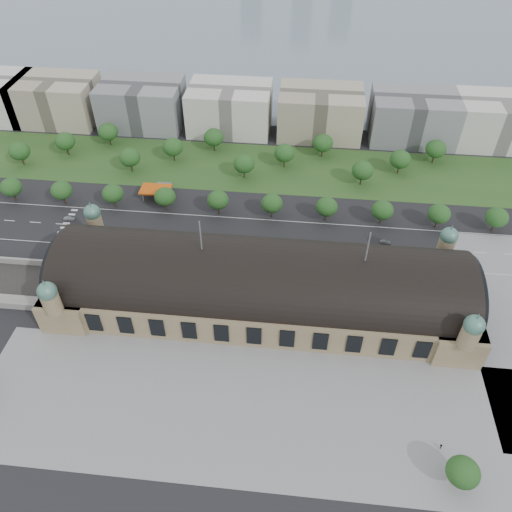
# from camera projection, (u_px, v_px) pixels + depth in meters

# --- Properties ---
(ground) EXTENTS (900.00, 900.00, 0.00)m
(ground) POSITION_uv_depth(u_px,v_px,m) (260.00, 304.00, 185.23)
(ground) COLOR black
(ground) RESTS_ON ground
(station) EXTENTS (150.00, 48.40, 44.30)m
(station) POSITION_uv_depth(u_px,v_px,m) (260.00, 285.00, 178.30)
(station) COLOR #9A8560
(station) RESTS_ON ground
(plaza_south) EXTENTS (190.00, 48.00, 0.12)m
(plaza_south) POSITION_uv_depth(u_px,v_px,m) (278.00, 413.00, 152.15)
(plaza_south) COLOR gray
(plaza_south) RESTS_ON ground
(road_slab) EXTENTS (260.00, 26.00, 0.10)m
(road_slab) POSITION_uv_depth(u_px,v_px,m) (222.00, 235.00, 214.68)
(road_slab) COLOR black
(road_slab) RESTS_ON ground
(grass_belt) EXTENTS (300.00, 45.00, 0.10)m
(grass_belt) POSITION_uv_depth(u_px,v_px,m) (249.00, 167.00, 254.69)
(grass_belt) COLOR #295020
(grass_belt) RESTS_ON ground
(petrol_station) EXTENTS (14.00, 13.00, 5.05)m
(petrol_station) POSITION_uv_depth(u_px,v_px,m) (160.00, 189.00, 235.34)
(petrol_station) COLOR #CD4E0C
(petrol_station) RESTS_ON ground
(lake) EXTENTS (700.00, 320.00, 0.08)m
(lake) POSITION_uv_depth(u_px,v_px,m) (296.00, 32.00, 404.09)
(lake) COLOR slate
(lake) RESTS_ON ground
(office_1) EXTENTS (45.00, 32.00, 24.00)m
(office_1) POSITION_uv_depth(u_px,v_px,m) (57.00, 100.00, 284.82)
(office_1) COLOR #B5A98E
(office_1) RESTS_ON ground
(office_2) EXTENTS (45.00, 32.00, 24.00)m
(office_2) POSITION_uv_depth(u_px,v_px,m) (142.00, 104.00, 280.97)
(office_2) COLOR gray
(office_2) RESTS_ON ground
(office_3) EXTENTS (45.00, 32.00, 24.00)m
(office_3) POSITION_uv_depth(u_px,v_px,m) (230.00, 108.00, 277.13)
(office_3) COLOR silver
(office_3) RESTS_ON ground
(office_4) EXTENTS (45.00, 32.00, 24.00)m
(office_4) POSITION_uv_depth(u_px,v_px,m) (320.00, 113.00, 273.28)
(office_4) COLOR #B5A98E
(office_4) RESTS_ON ground
(office_5) EXTENTS (45.00, 32.00, 24.00)m
(office_5) POSITION_uv_depth(u_px,v_px,m) (413.00, 117.00, 269.44)
(office_5) COLOR gray
(office_5) RESTS_ON ground
(office_6) EXTENTS (45.00, 32.00, 24.00)m
(office_6) POSITION_uv_depth(u_px,v_px,m) (499.00, 121.00, 265.98)
(office_6) COLOR silver
(office_6) RESTS_ON ground
(tree_row_0) EXTENTS (9.60, 9.60, 11.52)m
(tree_row_0) POSITION_uv_depth(u_px,v_px,m) (11.00, 187.00, 228.38)
(tree_row_0) COLOR #2D2116
(tree_row_0) RESTS_ON ground
(tree_row_1) EXTENTS (9.60, 9.60, 11.52)m
(tree_row_1) POSITION_uv_depth(u_px,v_px,m) (62.00, 190.00, 226.53)
(tree_row_1) COLOR #2D2116
(tree_row_1) RESTS_ON ground
(tree_row_2) EXTENTS (9.60, 9.60, 11.52)m
(tree_row_2) POSITION_uv_depth(u_px,v_px,m) (113.00, 194.00, 224.69)
(tree_row_2) COLOR #2D2116
(tree_row_2) RESTS_ON ground
(tree_row_3) EXTENTS (9.60, 9.60, 11.52)m
(tree_row_3) POSITION_uv_depth(u_px,v_px,m) (165.00, 197.00, 222.84)
(tree_row_3) COLOR #2D2116
(tree_row_3) RESTS_ON ground
(tree_row_4) EXTENTS (9.60, 9.60, 11.52)m
(tree_row_4) POSITION_uv_depth(u_px,v_px,m) (218.00, 200.00, 221.00)
(tree_row_4) COLOR #2D2116
(tree_row_4) RESTS_ON ground
(tree_row_5) EXTENTS (9.60, 9.60, 11.52)m
(tree_row_5) POSITION_uv_depth(u_px,v_px,m) (272.00, 203.00, 219.15)
(tree_row_5) COLOR #2D2116
(tree_row_5) RESTS_ON ground
(tree_row_6) EXTENTS (9.60, 9.60, 11.52)m
(tree_row_6) POSITION_uv_depth(u_px,v_px,m) (327.00, 207.00, 217.31)
(tree_row_6) COLOR #2D2116
(tree_row_6) RESTS_ON ground
(tree_row_7) EXTENTS (9.60, 9.60, 11.52)m
(tree_row_7) POSITION_uv_depth(u_px,v_px,m) (382.00, 210.00, 215.46)
(tree_row_7) COLOR #2D2116
(tree_row_7) RESTS_ON ground
(tree_row_8) EXTENTS (9.60, 9.60, 11.52)m
(tree_row_8) POSITION_uv_depth(u_px,v_px,m) (439.00, 214.00, 213.61)
(tree_row_8) COLOR #2D2116
(tree_row_8) RESTS_ON ground
(tree_row_9) EXTENTS (9.60, 9.60, 11.52)m
(tree_row_9) POSITION_uv_depth(u_px,v_px,m) (497.00, 217.00, 211.77)
(tree_row_9) COLOR #2D2116
(tree_row_9) RESTS_ON ground
(tree_belt_0) EXTENTS (10.40, 10.40, 12.48)m
(tree_belt_0) POSITION_uv_depth(u_px,v_px,m) (19.00, 151.00, 250.76)
(tree_belt_0) COLOR #2D2116
(tree_belt_0) RESTS_ON ground
(tree_belt_1) EXTENTS (10.40, 10.40, 12.48)m
(tree_belt_1) POSITION_uv_depth(u_px,v_px,m) (65.00, 141.00, 258.11)
(tree_belt_1) COLOR #2D2116
(tree_belt_1) RESTS_ON ground
(tree_belt_2) EXTENTS (10.40, 10.40, 12.48)m
(tree_belt_2) POSITION_uv_depth(u_px,v_px,m) (108.00, 132.00, 265.47)
(tree_belt_2) COLOR #2D2116
(tree_belt_2) RESTS_ON ground
(tree_belt_3) EXTENTS (10.40, 10.40, 12.48)m
(tree_belt_3) POSITION_uv_depth(u_px,v_px,m) (130.00, 157.00, 246.38)
(tree_belt_3) COLOR #2D2116
(tree_belt_3) RESTS_ON ground
(tree_belt_4) EXTENTS (10.40, 10.40, 12.48)m
(tree_belt_4) POSITION_uv_depth(u_px,v_px,m) (173.00, 147.00, 253.73)
(tree_belt_4) COLOR #2D2116
(tree_belt_4) RESTS_ON ground
(tree_belt_5) EXTENTS (10.40, 10.40, 12.48)m
(tree_belt_5) POSITION_uv_depth(u_px,v_px,m) (214.00, 137.00, 261.08)
(tree_belt_5) COLOR #2D2116
(tree_belt_5) RESTS_ON ground
(tree_belt_6) EXTENTS (10.40, 10.40, 12.48)m
(tree_belt_6) POSITION_uv_depth(u_px,v_px,m) (244.00, 164.00, 242.00)
(tree_belt_6) COLOR #2D2116
(tree_belt_6) RESTS_ON ground
(tree_belt_7) EXTENTS (10.40, 10.40, 12.48)m
(tree_belt_7) POSITION_uv_depth(u_px,v_px,m) (285.00, 153.00, 249.35)
(tree_belt_7) COLOR #2D2116
(tree_belt_7) RESTS_ON ground
(tree_belt_8) EXTENTS (10.40, 10.40, 12.48)m
(tree_belt_8) POSITION_uv_depth(u_px,v_px,m) (323.00, 143.00, 256.70)
(tree_belt_8) COLOR #2D2116
(tree_belt_8) RESTS_ON ground
(tree_belt_9) EXTENTS (10.40, 10.40, 12.48)m
(tree_belt_9) POSITION_uv_depth(u_px,v_px,m) (363.00, 170.00, 237.61)
(tree_belt_9) COLOR #2D2116
(tree_belt_9) RESTS_ON ground
(tree_belt_10) EXTENTS (10.40, 10.40, 12.48)m
(tree_belt_10) POSITION_uv_depth(u_px,v_px,m) (400.00, 159.00, 244.96)
(tree_belt_10) COLOR #2D2116
(tree_belt_10) RESTS_ON ground
(tree_belt_11) EXTENTS (10.40, 10.40, 12.48)m
(tree_belt_11) POSITION_uv_depth(u_px,v_px,m) (436.00, 149.00, 252.32)
(tree_belt_11) COLOR #2D2116
(tree_belt_11) RESTS_ON ground
(tree_plaza_s) EXTENTS (9.00, 9.00, 10.64)m
(tree_plaza_s) POSITION_uv_depth(u_px,v_px,m) (463.00, 472.00, 131.97)
(tree_plaza_s) COLOR #2D2116
(tree_plaza_s) RESTS_ON ground
(traffic_car_1) EXTENTS (4.72, 2.06, 1.51)m
(traffic_car_1) POSITION_uv_depth(u_px,v_px,m) (69.00, 218.00, 222.02)
(traffic_car_1) COLOR gray
(traffic_car_1) RESTS_ON ground
(traffic_car_2) EXTENTS (4.90, 2.55, 1.32)m
(traffic_car_2) POSITION_uv_depth(u_px,v_px,m) (107.00, 233.00, 214.58)
(traffic_car_2) COLOR black
(traffic_car_2) RESTS_ON ground
(traffic_car_4) EXTENTS (4.18, 2.11, 1.37)m
(traffic_car_4) POSITION_uv_depth(u_px,v_px,m) (271.00, 245.00, 208.74)
(traffic_car_4) COLOR #171C40
(traffic_car_4) RESTS_ON ground
(traffic_car_5) EXTENTS (4.45, 1.98, 1.42)m
(traffic_car_5) POSITION_uv_depth(u_px,v_px,m) (385.00, 242.00, 210.14)
(traffic_car_5) COLOR #4F5356
(traffic_car_5) RESTS_ON ground
(traffic_car_6) EXTENTS (5.73, 2.70, 1.58)m
(traffic_car_6) POSITION_uv_depth(u_px,v_px,m) (460.00, 255.00, 204.01)
(traffic_car_6) COLOR silver
(traffic_car_6) RESTS_ON ground
(parked_car_0) EXTENTS (3.91, 3.58, 1.30)m
(parked_car_0) POSITION_uv_depth(u_px,v_px,m) (99.00, 249.00, 207.15)
(parked_car_0) COLOR black
(parked_car_0) RESTS_ON ground
(parked_car_1) EXTENTS (5.69, 4.28, 1.44)m
(parked_car_1) POSITION_uv_depth(u_px,v_px,m) (136.00, 248.00, 207.29)
(parked_car_1) COLOR #923212
(parked_car_1) RESTS_ON ground
(parked_car_2) EXTENTS (6.01, 4.68, 1.63)m
(parked_car_2) POSITION_uv_depth(u_px,v_px,m) (90.00, 251.00, 205.69)
(parked_car_2) COLOR #1A2849
(parked_car_2) RESTS_ON ground
(parked_car_3) EXTENTS (4.63, 3.74, 1.48)m
(parked_car_3) POSITION_uv_depth(u_px,v_px,m) (116.00, 253.00, 204.89)
(parked_car_3) COLOR #55575D
(parked_car_3) RESTS_ON ground
(parked_car_4) EXTENTS (4.21, 3.67, 1.37)m
(parked_car_4) POSITION_uv_depth(u_px,v_px,m) (133.00, 250.00, 206.42)
(parked_car_4) COLOR silver
(parked_car_4) RESTS_ON ground
(parked_car_5) EXTENTS (5.91, 4.22, 1.50)m
(parked_car_5) POSITION_uv_depth(u_px,v_px,m) (181.00, 258.00, 202.79)
(parked_car_5) COLOR #94979C
(parked_car_5) RESTS_ON ground
(parked_car_6) EXTENTS (5.66, 4.85, 1.56)m
(parked_car_6) POSITION_uv_depth(u_px,v_px,m) (222.00, 255.00, 204.21)
(parked_car_6) COLOR black
(parked_car_6) RESTS_ON ground
(bus_west) EXTENTS (12.67, 2.98, 3.53)m
(bus_west) POSITION_uv_depth(u_px,v_px,m) (239.00, 242.00, 208.46)
(bus_west) COLOR #D04521
(bus_west) RESTS_ON ground
(bus_mid) EXTENTS (11.38, 3.37, 3.13)m
(bus_mid) POSITION_uv_depth(u_px,v_px,m) (289.00, 254.00, 203.30)
(bus_mid) COLOR white
(bus_mid) RESTS_ON ground
(bus_east) EXTENTS (13.86, 4.48, 3.79)m
(bus_east) POSITION_uv_depth(u_px,v_px,m) (351.00, 253.00, 203.34)
(bus_east) COLOR silver
(bus_east) RESTS_ON ground
(pedestrian_4) EXTENTS (0.90, 1.29, 1.84)m
(pedestrian_4) POSITION_uv_depth(u_px,v_px,m) (441.00, 447.00, 143.34)
(pedestrian_4) COLOR gray
(pedestrian_4) RESTS_ON ground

